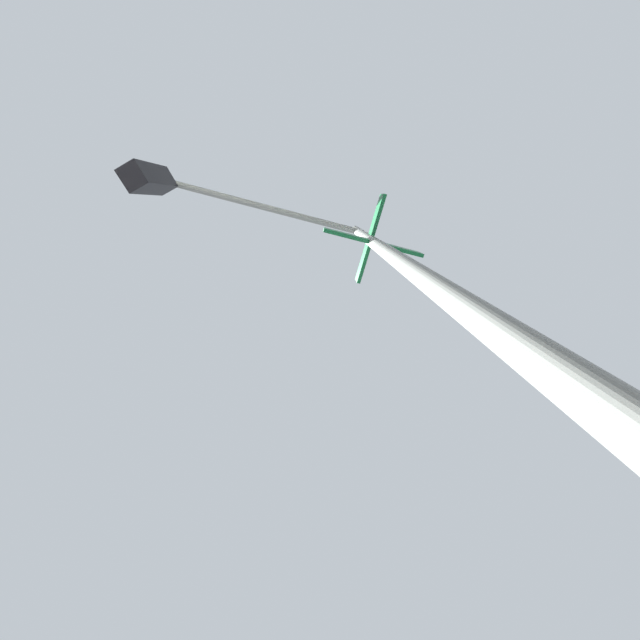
% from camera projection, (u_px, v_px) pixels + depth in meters
% --- Properties ---
extents(traffic_signal_near, '(2.84, 2.39, 6.27)m').
position_uv_depth(traffic_signal_near, '(257.00, 213.00, 3.07)').
color(traffic_signal_near, slate).
rests_on(traffic_signal_near, ground_plane).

